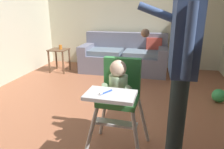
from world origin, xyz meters
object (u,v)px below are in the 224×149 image
object	(u,v)px
toy_ball	(219,96)
side_table	(59,55)
adult_standing	(181,65)
sippy_cup	(60,47)
high_chair	(119,90)
couch	(124,57)

from	to	relation	value
toy_ball	side_table	distance (m)	3.34
adult_standing	sippy_cup	bearing A→B (deg)	-48.63
high_chair	side_table	distance (m)	3.16
couch	side_table	xyz separation A→B (m)	(-1.44, -0.37, 0.05)
couch	toy_ball	world-z (taller)	couch
couch	adult_standing	size ratio (longest dim) A/B	1.15
couch	sippy_cup	distance (m)	1.46
high_chair	toy_ball	size ratio (longest dim) A/B	4.63
high_chair	side_table	xyz separation A→B (m)	(-1.88, 2.52, -0.31)
high_chair	sippy_cup	world-z (taller)	high_chair
side_table	sippy_cup	world-z (taller)	sippy_cup
toy_ball	side_table	xyz separation A→B (m)	(-3.18, 0.98, 0.27)
couch	toy_ball	bearing A→B (deg)	52.12
high_chair	toy_ball	distance (m)	2.09
adult_standing	high_chair	bearing A→B (deg)	-0.25
adult_standing	toy_ball	distance (m)	1.90
couch	side_table	bearing A→B (deg)	-75.50
adult_standing	sippy_cup	world-z (taller)	adult_standing
high_chair	side_table	bearing A→B (deg)	-141.37
sippy_cup	adult_standing	bearing A→B (deg)	-46.56
toy_ball	side_table	size ratio (longest dim) A/B	0.41
toy_ball	sippy_cup	xyz separation A→B (m)	(-3.13, 0.98, 0.46)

